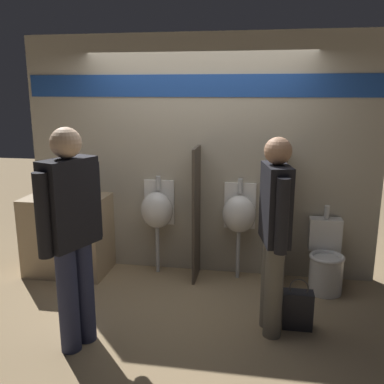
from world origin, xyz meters
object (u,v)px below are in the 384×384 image
object	(u,v)px
cell_phone	(84,200)
person_in_vest	(72,231)
urinal_far	(239,214)
shopping_bag	(298,309)
urinal_near_counter	(157,210)
toilet	(326,262)
sink_basin	(71,190)
person_with_lanyard	(274,229)

from	to	relation	value
cell_phone	person_in_vest	xyz separation A→B (m)	(0.46, -1.28, 0.09)
urinal_far	shopping_bag	distance (m)	1.29
cell_phone	urinal_near_counter	xyz separation A→B (m)	(0.75, 0.29, -0.16)
cell_phone	person_in_vest	world-z (taller)	person_in_vest
cell_phone	toilet	world-z (taller)	cell_phone
urinal_far	urinal_near_counter	bearing A→B (deg)	180.00
toilet	shopping_bag	world-z (taller)	toilet
sink_basin	urinal_near_counter	size ratio (longest dim) A/B	0.32
toilet	person_in_vest	distance (m)	2.69
person_with_lanyard	sink_basin	bearing A→B (deg)	56.09
sink_basin	shopping_bag	xyz separation A→B (m)	(2.52, -0.88, -0.80)
urinal_far	person_with_lanyard	bearing A→B (deg)	-71.58
cell_phone	person_with_lanyard	bearing A→B (deg)	-20.94
cell_phone	toilet	distance (m)	2.71
urinal_far	cell_phone	bearing A→B (deg)	-170.21
toilet	shopping_bag	distance (m)	0.91
urinal_far	person_with_lanyard	xyz separation A→B (m)	(0.36, -1.08, 0.20)
sink_basin	person_with_lanyard	distance (m)	2.48
urinal_near_counter	person_with_lanyard	bearing A→B (deg)	-39.69
urinal_far	person_in_vest	xyz separation A→B (m)	(-1.23, -1.57, 0.26)
cell_phone	urinal_near_counter	distance (m)	0.83
cell_phone	urinal_far	bearing A→B (deg)	9.79
urinal_far	toilet	size ratio (longest dim) A/B	1.28
urinal_far	toilet	bearing A→B (deg)	-9.29
person_in_vest	person_with_lanyard	world-z (taller)	person_in_vest
cell_phone	urinal_far	size ratio (longest dim) A/B	0.12
sink_basin	person_in_vest	xyz separation A→B (m)	(0.69, -1.46, 0.03)
urinal_far	shopping_bag	xyz separation A→B (m)	(0.60, -0.99, -0.57)
sink_basin	cell_phone	size ratio (longest dim) A/B	2.59
sink_basin	person_with_lanyard	world-z (taller)	person_with_lanyard
urinal_near_counter	shopping_bag	bearing A→B (deg)	-32.72
urinal_near_counter	person_in_vest	world-z (taller)	person_in_vest
urinal_near_counter	toilet	world-z (taller)	urinal_near_counter
urinal_far	shopping_bag	bearing A→B (deg)	-58.75
sink_basin	person_with_lanyard	bearing A→B (deg)	-22.97
sink_basin	urinal_near_counter	distance (m)	1.01
cell_phone	urinal_far	distance (m)	1.73
sink_basin	cell_phone	world-z (taller)	sink_basin
cell_phone	person_in_vest	bearing A→B (deg)	-70.16
sink_basin	urinal_far	world-z (taller)	sink_basin
cell_phone	person_with_lanyard	distance (m)	2.20
sink_basin	person_in_vest	distance (m)	1.61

